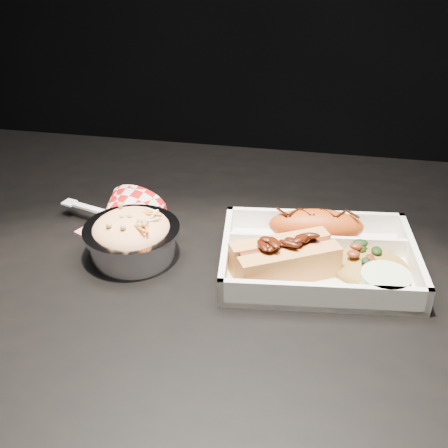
{
  "coord_description": "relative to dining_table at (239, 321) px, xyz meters",
  "views": [
    {
      "loc": [
        0.09,
        -0.6,
        1.18
      ],
      "look_at": [
        -0.02,
        0.01,
        0.81
      ],
      "focal_mm": 45.0,
      "sensor_mm": 36.0,
      "label": 1
    }
  ],
  "objects": [
    {
      "name": "cupcake_liner",
      "position": [
        0.18,
        -0.03,
        0.11
      ],
      "size": [
        0.06,
        0.06,
        0.03
      ],
      "primitive_type": "cylinder",
      "color": "beige",
      "rests_on": "food_tray"
    },
    {
      "name": "food_tray",
      "position": [
        0.1,
        0.02,
        0.1
      ],
      "size": [
        0.27,
        0.21,
        0.04
      ],
      "rotation": [
        0.0,
        0.0,
        0.11
      ],
      "color": "white",
      "rests_on": "dining_table"
    },
    {
      "name": "napkin_fork",
      "position": [
        -0.19,
        0.07,
        0.11
      ],
      "size": [
        0.18,
        0.14,
        0.1
      ],
      "rotation": [
        0.0,
        0.0,
        -0.29
      ],
      "color": "red",
      "rests_on": "dining_table"
    },
    {
      "name": "dining_table",
      "position": [
        0.0,
        0.0,
        0.0
      ],
      "size": [
        1.2,
        0.8,
        0.75
      ],
      "color": "black",
      "rests_on": "ground"
    },
    {
      "name": "fried_rice_mound",
      "position": [
        0.17,
        0.02,
        0.11
      ],
      "size": [
        0.11,
        0.09,
        0.03
      ],
      "primitive_type": "ellipsoid",
      "rotation": [
        0.0,
        0.0,
        0.11
      ],
      "color": "#AD8132",
      "rests_on": "food_tray"
    },
    {
      "name": "foil_coleslaw_cup",
      "position": [
        -0.15,
        0.0,
        0.12
      ],
      "size": [
        0.13,
        0.13,
        0.07
      ],
      "color": "silver",
      "rests_on": "dining_table"
    },
    {
      "name": "fried_pastry",
      "position": [
        0.09,
        0.08,
        0.12
      ],
      "size": [
        0.14,
        0.07,
        0.05
      ],
      "primitive_type": "ellipsoid",
      "rotation": [
        0.0,
        0.0,
        0.11
      ],
      "color": "#AD4111",
      "rests_on": "food_tray"
    },
    {
      "name": "hotdog",
      "position": [
        0.06,
        -0.01,
        0.12
      ],
      "size": [
        0.14,
        0.11,
        0.06
      ],
      "rotation": [
        0.0,
        0.0,
        0.49
      ],
      "color": "#D89049",
      "rests_on": "food_tray"
    }
  ]
}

